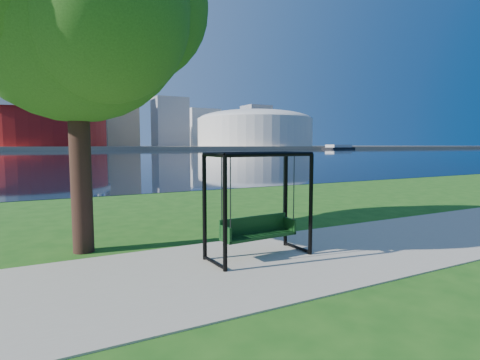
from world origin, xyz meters
TOP-DOWN VIEW (x-y plane):
  - ground at (0.00, 0.00)m, footprint 900.00×900.00m
  - path at (0.00, -0.50)m, footprint 120.00×4.00m
  - river at (0.00, 102.00)m, footprint 900.00×180.00m
  - far_bank at (0.00, 306.00)m, footprint 900.00×228.00m
  - stadium at (-10.00, 235.00)m, footprint 83.00×83.00m
  - arena at (135.00, 235.00)m, footprint 84.00×84.00m
  - skyline at (-4.27, 319.39)m, footprint 392.00×66.00m
  - swing at (0.60, -0.11)m, footprint 2.34×1.14m
  - barge at (171.89, 185.55)m, footprint 31.41×17.46m

SIDE VIEW (x-z plane):
  - ground at x=0.00m, z-range 0.00..0.00m
  - river at x=0.00m, z-range 0.00..0.02m
  - path at x=0.00m, z-range 0.00..0.03m
  - far_bank at x=0.00m, z-range 0.00..2.00m
  - swing at x=0.60m, z-range -0.04..2.30m
  - barge at x=171.89m, z-range -0.14..2.90m
  - stadium at x=-10.00m, z-range -1.77..30.23m
  - arena at x=135.00m, z-range 2.59..29.15m
  - skyline at x=-4.27m, z-range -12.36..84.14m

